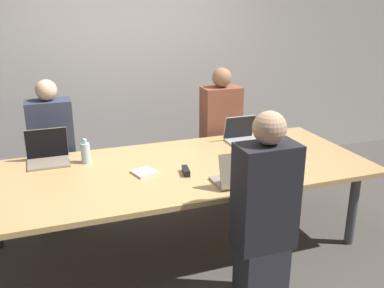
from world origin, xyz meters
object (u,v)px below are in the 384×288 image
at_px(stapler, 186,171).
at_px(person_near_midright, 264,215).
at_px(laptop_far_left, 48,153).
at_px(person_far_right, 221,134).
at_px(person_far_left, 53,155).
at_px(laptop_far_right, 241,134).
at_px(laptop_near_midright, 239,175).
at_px(bottle_far_left, 86,153).

bearing_deg(stapler, person_near_midright, -59.08).
xyz_separation_m(laptop_far_left, person_far_right, (1.76, 0.40, -0.14)).
height_order(person_far_left, laptop_far_right, person_far_left).
distance_m(person_far_left, laptop_near_midright, 1.85).
distance_m(bottle_far_left, person_far_right, 1.57).
bearing_deg(person_far_right, laptop_far_right, -87.28).
bearing_deg(person_far_left, bottle_far_left, -62.81).
relative_size(bottle_far_left, stapler, 1.36).
distance_m(person_far_left, person_far_right, 1.72).
distance_m(laptop_far_left, stapler, 1.20).
relative_size(bottle_far_left, person_far_right, 0.15).
bearing_deg(person_near_midright, person_far_right, -104.21).
xyz_separation_m(laptop_near_midright, stapler, (-0.30, 0.33, -0.05)).
bearing_deg(laptop_far_right, laptop_far_left, 178.51).
relative_size(laptop_far_left, bottle_far_left, 1.63).
distance_m(laptop_near_midright, stapler, 0.45).
bearing_deg(laptop_far_left, laptop_near_midright, -36.39).
bearing_deg(laptop_far_left, bottle_far_left, -23.26).
bearing_deg(bottle_far_left, person_far_left, 117.19).
bearing_deg(person_far_left, laptop_near_midright, -46.44).
bearing_deg(person_near_midright, person_far_left, -54.05).
distance_m(bottle_far_left, person_near_midright, 1.62).
bearing_deg(bottle_far_left, person_far_right, 19.97).
relative_size(bottle_far_left, person_near_midright, 0.15).
bearing_deg(bottle_far_left, person_near_midright, -51.03).
bearing_deg(stapler, laptop_far_left, 156.48).
bearing_deg(bottle_far_left, laptop_far_left, 156.74).
xyz_separation_m(laptop_far_left, bottle_far_left, (0.30, -0.13, 0.01)).
distance_m(person_near_midright, stapler, 0.80).
distance_m(laptop_far_right, laptop_near_midright, 1.04).
height_order(bottle_far_left, person_far_right, person_far_right).
bearing_deg(laptop_far_left, person_far_right, 12.87).
relative_size(laptop_far_right, laptop_near_midright, 0.89).
xyz_separation_m(person_far_left, bottle_far_left, (0.25, -0.50, 0.16)).
xyz_separation_m(laptop_far_left, person_near_midright, (1.31, -1.38, -0.13)).
xyz_separation_m(person_far_left, laptop_far_right, (1.74, -0.41, 0.14)).
bearing_deg(person_far_left, person_near_midright, -54.05).
relative_size(laptop_far_left, person_near_midright, 0.25).
height_order(person_far_right, person_near_midright, person_near_midright).
height_order(person_far_left, laptop_near_midright, person_far_left).
xyz_separation_m(laptop_far_right, person_far_right, (-0.02, 0.45, -0.13)).
bearing_deg(laptop_far_right, person_near_midright, -109.53).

